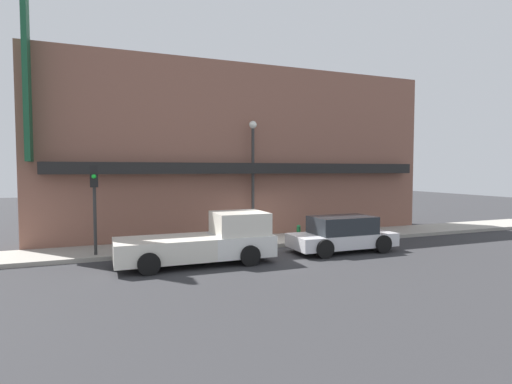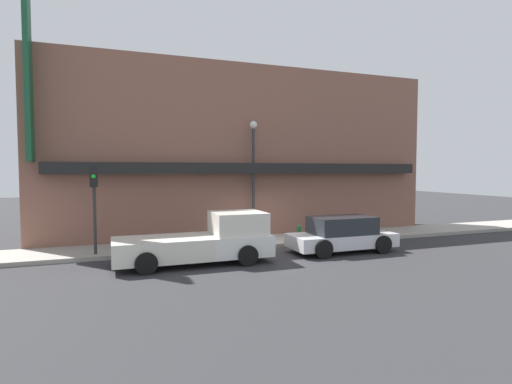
# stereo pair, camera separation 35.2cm
# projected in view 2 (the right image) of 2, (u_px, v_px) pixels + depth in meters

# --- Properties ---
(ground_plane) EXTENTS (80.00, 80.00, 0.00)m
(ground_plane) POSITION_uv_depth(u_px,v_px,m) (273.00, 248.00, 17.07)
(ground_plane) COLOR #2D2D30
(sidewalk) EXTENTS (36.00, 2.55, 0.17)m
(sidewalk) POSITION_uv_depth(u_px,v_px,m) (262.00, 241.00, 18.27)
(sidewalk) COLOR #9E998E
(sidewalk) RESTS_ON ground
(building) EXTENTS (19.80, 3.80, 10.23)m
(building) POSITION_uv_depth(u_px,v_px,m) (243.00, 153.00, 20.61)
(building) COLOR brown
(building) RESTS_ON ground
(pickup_truck) EXTENTS (5.54, 2.15, 1.80)m
(pickup_truck) POSITION_uv_depth(u_px,v_px,m) (204.00, 241.00, 14.35)
(pickup_truck) COLOR white
(pickup_truck) RESTS_ON ground
(parked_car) EXTENTS (4.36, 1.99, 1.45)m
(parked_car) POSITION_uv_depth(u_px,v_px,m) (342.00, 234.00, 16.32)
(parked_car) COLOR silver
(parked_car) RESTS_ON ground
(fire_hydrant) EXTENTS (0.19, 0.19, 0.65)m
(fire_hydrant) POSITION_uv_depth(u_px,v_px,m) (299.00, 232.00, 18.41)
(fire_hydrant) COLOR #196633
(fire_hydrant) RESTS_ON sidewalk
(street_lamp) EXTENTS (0.36, 0.36, 5.49)m
(street_lamp) POSITION_uv_depth(u_px,v_px,m) (253.00, 165.00, 18.85)
(street_lamp) COLOR #2D2D2D
(street_lamp) RESTS_ON sidewalk
(traffic_light) EXTENTS (0.28, 0.42, 3.34)m
(traffic_light) POSITION_uv_depth(u_px,v_px,m) (94.00, 193.00, 14.88)
(traffic_light) COLOR #2D2D2D
(traffic_light) RESTS_ON sidewalk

